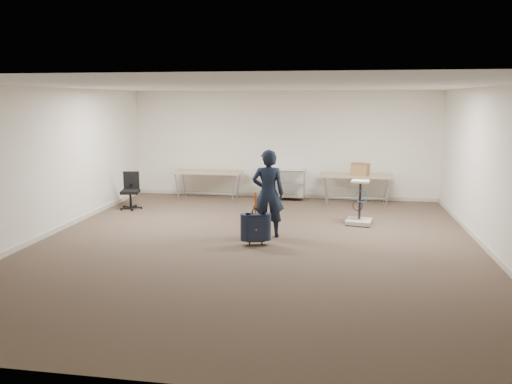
# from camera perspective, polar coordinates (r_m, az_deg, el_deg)

# --- Properties ---
(ground) EXTENTS (9.00, 9.00, 0.00)m
(ground) POSITION_cam_1_polar(r_m,az_deg,el_deg) (9.00, -0.11, -6.09)
(ground) COLOR #443429
(ground) RESTS_ON ground
(room_shell) EXTENTS (8.00, 9.00, 9.00)m
(room_shell) POSITION_cam_1_polar(r_m,az_deg,el_deg) (10.30, 1.15, -3.64)
(room_shell) COLOR white
(room_shell) RESTS_ON ground
(folding_table_left) EXTENTS (1.80, 0.75, 0.73)m
(folding_table_left) POSITION_cam_1_polar(r_m,az_deg,el_deg) (13.03, -5.52, 2.13)
(folding_table_left) COLOR #8C7056
(folding_table_left) RESTS_ON ground
(folding_table_right) EXTENTS (1.80, 0.75, 0.73)m
(folding_table_right) POSITION_cam_1_polar(r_m,az_deg,el_deg) (12.61, 11.43, 1.69)
(folding_table_right) COLOR #8C7056
(folding_table_right) RESTS_ON ground
(wire_shelf) EXTENTS (1.22, 0.47, 0.80)m
(wire_shelf) POSITION_cam_1_polar(r_m,az_deg,el_deg) (12.96, 2.93, 1.06)
(wire_shelf) COLOR silver
(wire_shelf) RESTS_ON ground
(person) EXTENTS (0.65, 0.47, 1.67)m
(person) POSITION_cam_1_polar(r_m,az_deg,el_deg) (9.38, 1.39, -0.17)
(person) COLOR black
(person) RESTS_ON ground
(suitcase) EXTENTS (0.39, 0.29, 0.96)m
(suitcase) POSITION_cam_1_polar(r_m,az_deg,el_deg) (8.92, -0.03, -4.06)
(suitcase) COLOR black
(suitcase) RESTS_ON ground
(office_chair) EXTENTS (0.53, 0.53, 0.88)m
(office_chair) POSITION_cam_1_polar(r_m,az_deg,el_deg) (12.25, -14.12, -0.64)
(office_chair) COLOR black
(office_chair) RESTS_ON ground
(equipment_cart) EXTENTS (0.58, 0.58, 0.93)m
(equipment_cart) POSITION_cam_1_polar(r_m,az_deg,el_deg) (10.63, 11.71, -2.35)
(equipment_cart) COLOR #EDE3CC
(equipment_cart) RESTS_ON ground
(cardboard_box) EXTENTS (0.47, 0.42, 0.30)m
(cardboard_box) POSITION_cam_1_polar(r_m,az_deg,el_deg) (12.57, 11.84, 2.57)
(cardboard_box) COLOR #9C7E48
(cardboard_box) RESTS_ON folding_table_right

